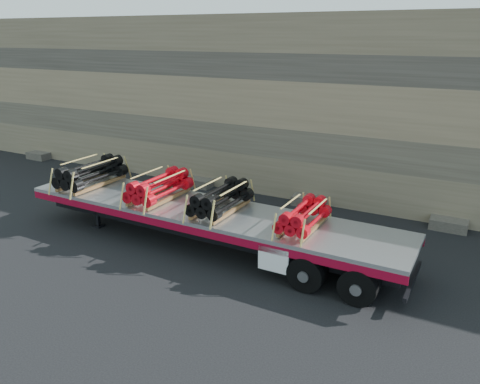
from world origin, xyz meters
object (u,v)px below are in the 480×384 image
object	(u,v)px
trailer	(205,227)
bundle_rear	(303,216)
bundle_midfront	(159,187)
bundle_midrear	(221,199)
bundle_front	(91,174)

from	to	relation	value
trailer	bundle_rear	world-z (taller)	bundle_rear
bundle_midfront	bundle_rear	size ratio (longest dim) A/B	1.16
bundle_midrear	bundle_midfront	bearing A→B (deg)	180.00
trailer	bundle_front	distance (m)	4.79
trailer	bundle_midrear	bearing A→B (deg)	0.00
bundle_front	bundle_rear	world-z (taller)	bundle_front
bundle_front	bundle_rear	size ratio (longest dim) A/B	1.25
bundle_front	bundle_midfront	xyz separation A→B (m)	(2.96, -0.04, -0.03)
bundle_front	bundle_midfront	bearing A→B (deg)	0.00
bundle_midrear	bundle_rear	bearing A→B (deg)	-0.00
bundle_midfront	bundle_rear	bearing A→B (deg)	-0.00
trailer	bundle_rear	distance (m)	3.34
bundle_front	trailer	bearing A→B (deg)	0.00
bundle_midfront	bundle_midrear	distance (m)	2.29
bundle_front	bundle_rear	distance (m)	7.87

